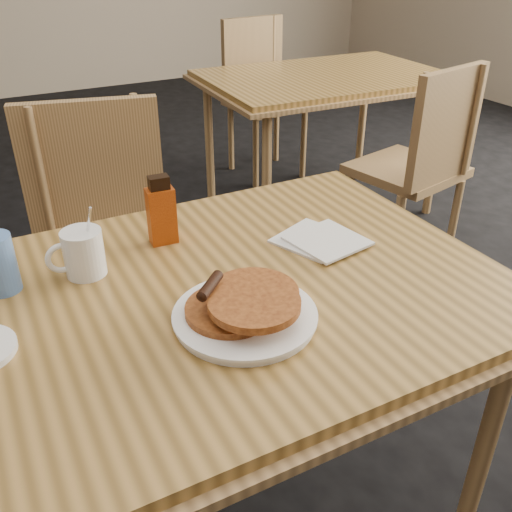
# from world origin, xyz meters

# --- Properties ---
(main_table) EXTENTS (1.31, 0.89, 0.75)m
(main_table) POSITION_xyz_m (-0.07, 0.06, 0.71)
(main_table) COLOR #A7793B
(main_table) RESTS_ON floor
(neighbor_table) EXTENTS (1.27, 0.89, 0.75)m
(neighbor_table) POSITION_xyz_m (1.28, 1.57, 0.71)
(neighbor_table) COLOR #A7793B
(neighbor_table) RESTS_ON floor
(chair_main_far) EXTENTS (0.52, 0.53, 0.95)m
(chair_main_far) POSITION_xyz_m (-0.07, 0.77, 0.57)
(chair_main_far) COLOR #A8814F
(chair_main_far) RESTS_ON floor
(chair_neighbor_far) EXTENTS (0.45, 0.45, 0.93)m
(chair_neighbor_far) POSITION_xyz_m (1.30, 2.30, 0.55)
(chair_neighbor_far) COLOR #A8814F
(chair_neighbor_far) RESTS_ON floor
(chair_neighbor_near) EXTENTS (0.50, 0.50, 0.93)m
(chair_neighbor_near) POSITION_xyz_m (1.30, 0.86, 0.55)
(chair_neighbor_near) COLOR #A8814F
(chair_neighbor_near) RESTS_ON floor
(pancake_plate) EXTENTS (0.27, 0.27, 0.08)m
(pancake_plate) POSITION_xyz_m (-0.03, -0.07, 0.77)
(pancake_plate) COLOR white
(pancake_plate) RESTS_ON main_table
(coffee_mug) EXTENTS (0.12, 0.08, 0.16)m
(coffee_mug) POSITION_xyz_m (-0.25, 0.24, 0.80)
(coffee_mug) COLOR white
(coffee_mug) RESTS_ON main_table
(syrup_bottle) EXTENTS (0.06, 0.04, 0.16)m
(syrup_bottle) POSITION_xyz_m (-0.05, 0.29, 0.83)
(syrup_bottle) COLOR maroon
(syrup_bottle) RESTS_ON main_table
(napkin_stack) EXTENTS (0.21, 0.22, 0.01)m
(napkin_stack) POSITION_xyz_m (0.27, 0.12, 0.76)
(napkin_stack) COLOR silver
(napkin_stack) RESTS_ON main_table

